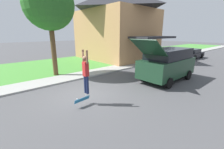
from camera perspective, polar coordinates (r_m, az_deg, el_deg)
name	(u,v)px	position (r m, az deg, el deg)	size (l,w,h in m)	color
ground_plane	(84,95)	(8.45, -10.47, -7.72)	(120.00, 120.00, 0.00)	#49494C
lawn	(93,61)	(18.05, -7.42, 4.94)	(10.00, 80.00, 0.08)	#478E38
sidewalk	(118,68)	(14.68, 2.31, 2.68)	(1.80, 80.00, 0.10)	#9E9E99
house	(117,24)	(20.39, 1.76, 18.82)	(11.71, 8.27, 8.50)	tan
lawn_tree_near	(49,5)	(12.52, -22.87, 23.10)	(3.57, 3.57, 6.94)	brown
suv_parked	(167,63)	(11.28, 20.31, 3.98)	(2.19, 5.29, 2.97)	#193823
car_down_street	(192,54)	(23.13, 28.19, 6.97)	(1.87, 4.10, 1.27)	black
skateboarder	(86,72)	(6.83, -9.97, 1.10)	(0.41, 0.23, 2.01)	#192347
skateboard	(82,99)	(7.17, -11.33, -9.28)	(0.20, 0.81, 0.26)	#236B99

